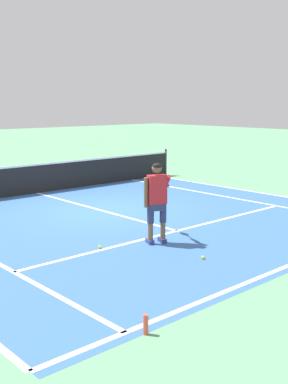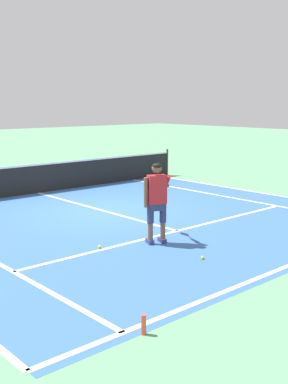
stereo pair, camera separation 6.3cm
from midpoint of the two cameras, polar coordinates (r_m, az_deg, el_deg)
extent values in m
plane|color=#609E70|center=(13.35, -5.18, -2.20)|extent=(80.00, 80.00, 0.00)
cube|color=#3866A8|center=(12.42, -1.79, -3.12)|extent=(10.98, 9.85, 0.00)
cube|color=white|center=(11.23, 3.75, -4.60)|extent=(8.23, 0.10, 0.01)
cube|color=white|center=(13.59, -5.96, -1.97)|extent=(0.10, 6.40, 0.01)
cube|color=white|center=(15.34, 10.01, -0.63)|extent=(0.10, 9.45, 0.01)
cube|color=white|center=(16.43, 12.97, 0.00)|extent=(0.10, 9.45, 0.01)
cylinder|color=#333338|center=(19.71, 2.49, 3.54)|extent=(0.08, 0.08, 1.07)
cube|color=black|center=(16.16, -12.71, 1.46)|extent=(11.84, 0.02, 0.91)
cube|color=white|center=(16.09, -12.78, 3.16)|extent=(11.84, 0.03, 0.06)
cube|color=navy|center=(10.24, 0.51, -5.85)|extent=(0.21, 0.30, 0.09)
cube|color=navy|center=(10.33, 1.98, -5.71)|extent=(0.21, 0.30, 0.09)
cylinder|color=brown|center=(10.14, 0.59, -4.69)|extent=(0.11, 0.11, 0.36)
cylinder|color=#2D3351|center=(10.04, 0.60, -2.57)|extent=(0.14, 0.14, 0.41)
cylinder|color=brown|center=(10.23, 2.07, -4.55)|extent=(0.11, 0.11, 0.36)
cylinder|color=#2D3351|center=(10.14, 2.08, -2.45)|extent=(0.14, 0.14, 0.41)
cube|color=#2D3351|center=(10.05, 1.35, -1.60)|extent=(0.39, 0.32, 0.20)
cube|color=red|center=(9.99, 1.36, 0.31)|extent=(0.44, 0.35, 0.60)
cylinder|color=brown|center=(9.92, 0.06, -0.06)|extent=(0.09, 0.09, 0.62)
cylinder|color=red|center=(10.14, 2.58, 1.32)|extent=(0.18, 0.28, 0.29)
cylinder|color=brown|center=(10.37, 2.35, 0.74)|extent=(0.19, 0.30, 0.14)
sphere|color=brown|center=(9.93, 1.35, 2.85)|extent=(0.21, 0.21, 0.21)
ellipsoid|color=black|center=(9.90, 1.39, 3.12)|extent=(0.26, 0.26, 0.12)
cylinder|color=#232326|center=(10.58, 1.98, 0.78)|extent=(0.11, 0.20, 0.03)
cylinder|color=#1E479E|center=(10.72, 1.69, 0.90)|extent=(0.06, 0.10, 0.02)
torus|color=#1E479E|center=(10.89, 1.34, 1.06)|extent=(0.14, 0.28, 0.30)
cylinder|color=silver|center=(10.89, 1.34, 1.06)|extent=(0.10, 0.23, 0.25)
sphere|color=#CCE02D|center=(9.94, -5.41, -6.48)|extent=(0.07, 0.07, 0.07)
sphere|color=#CCE02D|center=(9.31, 6.81, -7.70)|extent=(0.07, 0.07, 0.07)
cylinder|color=#E04C38|center=(6.40, -0.09, -15.40)|extent=(0.07, 0.07, 0.27)
camera|label=1|loc=(0.03, -90.18, -0.03)|focal=45.10mm
camera|label=2|loc=(0.03, 89.82, 0.03)|focal=45.10mm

